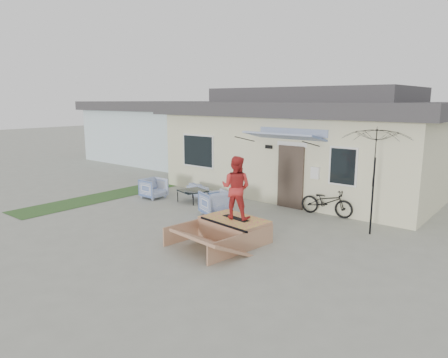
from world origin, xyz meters
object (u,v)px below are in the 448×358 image
Objects in this scene: armchair_right at (215,202)px; skate_ramp at (234,229)px; armchair_left at (154,187)px; coffee_table at (193,196)px; patio_umbrella at (374,171)px; skater at (236,186)px; loveseat at (203,188)px; bicycle at (327,199)px; skateboard at (236,218)px.

armchair_right reaches higher than skate_ramp.
armchair_left reaches higher than coffee_table.
patio_umbrella is 3.70m from skater.
skater is (3.62, -2.18, 1.20)m from coffee_table.
armchair_right is (2.02, -1.66, 0.12)m from loveseat.
coffee_table is 0.53× the size of skater.
skate_ramp is (5.15, -1.74, -0.13)m from armchair_left.
patio_umbrella is (7.73, 0.94, 1.34)m from armchair_left.
skater is (-0.85, -3.57, 0.88)m from bicycle.
armchair_left reaches higher than skate_ramp.
armchair_left is at bearing 171.14° from skateboard.
skateboard is 0.51× the size of skater.
armchair_left is 7.90m from patio_umbrella.
patio_umbrella is at bearing -150.63° from skater.
skater is (5.15, -1.68, 1.01)m from armchair_left.
patio_umbrella is 1.39× the size of skater.
coffee_table is 1.04× the size of skateboard.
skate_ramp is at bearing -108.30° from armchair_left.
bicycle is 3.73m from skate_ramp.
armchair_right is 2.37m from skate_ramp.
loveseat is 4.97m from skate_ramp.
skate_ramp is at bearing -133.93° from patio_umbrella.
patio_umbrella reaches higher than skateboard.
armchair_right is 0.51× the size of bicycle.
patio_umbrella reaches higher than skate_ramp.
skater is at bearing -107.73° from armchair_left.
skateboard is (0.01, 0.05, 0.30)m from skate_ramp.
armchair_right is (3.27, -0.30, 0.02)m from armchair_left.
patio_umbrella is at bearing -123.01° from bicycle.
patio_umbrella is 4.01m from skate_ramp.
armchair_left is at bearing -162.01° from coffee_table.
coffee_table is 6.40m from patio_umbrella.
skate_ramp is 1.36× the size of skater.
bicycle is 2.04× the size of skateboard.
coffee_table is (-1.74, 0.80, -0.22)m from armchair_right.
bicycle is 0.75× the size of patio_umbrella.
bicycle reaches higher than skate_ramp.
armchair_left is 0.50× the size of skater.
skater reaches higher than skateboard.
loveseat is 5.07m from skater.
loveseat is 0.91m from coffee_table.
armchair_right is at bearing 149.83° from skate_ramp.
bicycle is 3.67m from skateboard.
armchair_right is at bearing 157.92° from loveseat.
bicycle is 0.76× the size of skate_ramp.
skater reaches higher than patio_umbrella.
coffee_table is at bearing -175.88° from patio_umbrella.
armchair_right reaches higher than skateboard.
skateboard is (3.90, -3.04, 0.27)m from loveseat.
coffee_table is at bearing 158.16° from skateboard.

